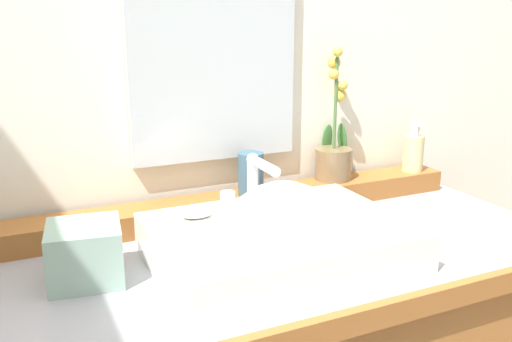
{
  "coord_description": "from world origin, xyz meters",
  "views": [
    {
      "loc": [
        -0.41,
        -0.95,
        1.31
      ],
      "look_at": [
        0.02,
        -0.01,
        1.02
      ],
      "focal_mm": 39.06,
      "sensor_mm": 36.0,
      "label": 1
    }
  ],
  "objects_px": {
    "potted_plant": "(334,150)",
    "tumbler_cup": "(251,174)",
    "soap_dispenser": "(413,152)",
    "tissue_box": "(85,253)",
    "soap_bar": "(197,212)",
    "sink_basin": "(281,243)"
  },
  "relations": [
    {
      "from": "potted_plant",
      "to": "tumbler_cup",
      "type": "relative_size",
      "value": 3.31
    },
    {
      "from": "sink_basin",
      "to": "tumbler_cup",
      "type": "distance_m",
      "value": 0.28
    },
    {
      "from": "sink_basin",
      "to": "soap_dispenser",
      "type": "relative_size",
      "value": 3.6
    },
    {
      "from": "soap_bar",
      "to": "tumbler_cup",
      "type": "relative_size",
      "value": 0.68
    },
    {
      "from": "soap_dispenser",
      "to": "tissue_box",
      "type": "xyz_separation_m",
      "value": [
        -0.91,
        -0.19,
        -0.06
      ]
    },
    {
      "from": "sink_basin",
      "to": "soap_bar",
      "type": "relative_size",
      "value": 7.01
    },
    {
      "from": "tissue_box",
      "to": "soap_dispenser",
      "type": "bearing_deg",
      "value": 11.63
    },
    {
      "from": "sink_basin",
      "to": "tissue_box",
      "type": "relative_size",
      "value": 3.78
    },
    {
      "from": "tumbler_cup",
      "to": "tissue_box",
      "type": "height_order",
      "value": "tumbler_cup"
    },
    {
      "from": "soap_bar",
      "to": "potted_plant",
      "type": "relative_size",
      "value": 0.2
    },
    {
      "from": "potted_plant",
      "to": "soap_dispenser",
      "type": "bearing_deg",
      "value": -6.46
    },
    {
      "from": "potted_plant",
      "to": "tumbler_cup",
      "type": "height_order",
      "value": "potted_plant"
    },
    {
      "from": "potted_plant",
      "to": "tumbler_cup",
      "type": "xyz_separation_m",
      "value": [
        -0.25,
        -0.03,
        -0.03
      ]
    },
    {
      "from": "potted_plant",
      "to": "sink_basin",
      "type": "bearing_deg",
      "value": -136.06
    },
    {
      "from": "sink_basin",
      "to": "soap_dispenser",
      "type": "bearing_deg",
      "value": 26.11
    },
    {
      "from": "soap_bar",
      "to": "tissue_box",
      "type": "bearing_deg",
      "value": -173.46
    },
    {
      "from": "sink_basin",
      "to": "tissue_box",
      "type": "distance_m",
      "value": 0.37
    },
    {
      "from": "soap_bar",
      "to": "soap_dispenser",
      "type": "bearing_deg",
      "value": 13.28
    },
    {
      "from": "soap_dispenser",
      "to": "tissue_box",
      "type": "height_order",
      "value": "soap_dispenser"
    },
    {
      "from": "sink_basin",
      "to": "potted_plant",
      "type": "xyz_separation_m",
      "value": [
        0.31,
        0.3,
        0.09
      ]
    },
    {
      "from": "soap_bar",
      "to": "tumbler_cup",
      "type": "xyz_separation_m",
      "value": [
        0.19,
        0.16,
        0.02
      ]
    },
    {
      "from": "tumbler_cup",
      "to": "tissue_box",
      "type": "xyz_separation_m",
      "value": [
        -0.41,
        -0.18,
        -0.05
      ]
    }
  ]
}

